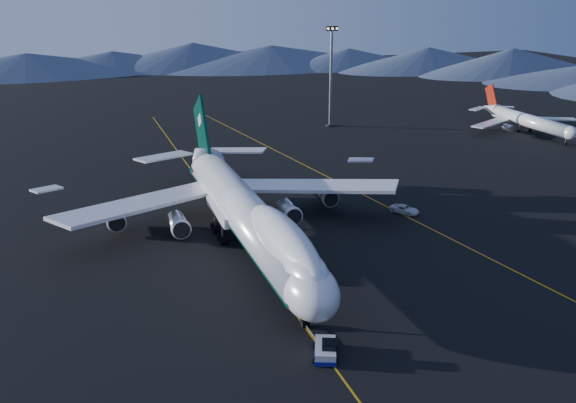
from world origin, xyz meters
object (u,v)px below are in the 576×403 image
object	(u,v)px
service_van	(405,209)
floodlight_mast	(331,77)
second_jet	(527,120)
boeing_747	(246,212)
pushback_tug	(325,351)

from	to	relation	value
service_van	floodlight_mast	xyz separation A→B (m)	(16.11, 74.29, 13.60)
second_jet	floodlight_mast	bearing A→B (deg)	136.67
second_jet	floodlight_mast	xyz separation A→B (m)	(-48.67, 25.73, 10.96)
boeing_747	service_van	distance (m)	32.25
second_jet	pushback_tug	bearing A→B (deg)	-153.13
second_jet	service_van	xyz separation A→B (m)	(-64.78, -48.55, -2.64)
boeing_747	pushback_tug	xyz separation A→B (m)	(-0.06, -33.31, -5.16)
boeing_747	service_van	size ratio (longest dim) A/B	13.43
boeing_747	second_jet	world-z (taller)	boeing_747
boeing_747	pushback_tug	world-z (taller)	boeing_747
pushback_tug	floodlight_mast	bearing A→B (deg)	89.25
service_van	boeing_747	bearing A→B (deg)	156.36
second_jet	floodlight_mast	size ratio (longest dim) A/B	1.39
boeing_747	pushback_tug	distance (m)	33.71
pushback_tug	second_jet	xyz separation A→B (m)	(96.17, 87.61, 2.73)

